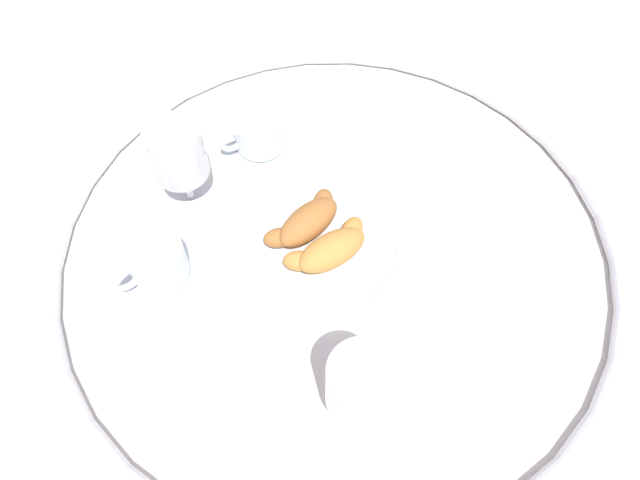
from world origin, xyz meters
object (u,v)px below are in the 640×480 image
(croissant_large, at_px, (331,249))
(juice_glass_right, at_px, (178,156))
(pastry_plate, at_px, (320,248))
(coffee_cup_near, at_px, (259,136))
(croissant_small, at_px, (307,221))
(juice_glass_left, at_px, (361,387))
(coffee_cup_far, at_px, (158,265))
(folded_napkin, at_px, (487,257))

(croissant_large, bearing_deg, juice_glass_right, 132.89)
(pastry_plate, distance_m, coffee_cup_near, 0.21)
(croissant_small, relative_size, juice_glass_left, 0.88)
(croissant_small, distance_m, juice_glass_right, 0.20)
(croissant_large, bearing_deg, juice_glass_left, -99.72)
(coffee_cup_far, height_order, folded_napkin, coffee_cup_far)
(juice_glass_right, relative_size, folded_napkin, 1.27)
(croissant_large, distance_m, juice_glass_right, 0.24)
(pastry_plate, relative_size, coffee_cup_far, 1.67)
(croissant_large, height_order, coffee_cup_far, same)
(juice_glass_left, bearing_deg, croissant_large, 80.28)
(coffee_cup_near, distance_m, coffee_cup_far, 0.26)
(croissant_large, distance_m, juice_glass_left, 0.21)
(pastry_plate, bearing_deg, coffee_cup_far, 171.97)
(croissant_small, distance_m, juice_glass_left, 0.26)
(coffee_cup_far, relative_size, juice_glass_left, 0.97)
(croissant_large, xyz_separation_m, juice_glass_right, (-0.16, 0.17, 0.05))
(coffee_cup_near, relative_size, coffee_cup_far, 1.00)
(coffee_cup_far, distance_m, juice_glass_right, 0.15)
(pastry_plate, bearing_deg, juice_glass_left, -96.95)
(croissant_small, bearing_deg, juice_glass_right, 140.06)
(pastry_plate, xyz_separation_m, folded_napkin, (0.22, -0.08, -0.01))
(coffee_cup_near, bearing_deg, coffee_cup_far, -135.65)
(juice_glass_left, bearing_deg, pastry_plate, 83.05)
(pastry_plate, bearing_deg, juice_glass_right, 135.71)
(coffee_cup_near, height_order, juice_glass_left, juice_glass_left)
(coffee_cup_near, bearing_deg, pastry_plate, -81.76)
(coffee_cup_near, distance_m, juice_glass_left, 0.44)
(pastry_plate, height_order, juice_glass_left, juice_glass_left)
(juice_glass_right, bearing_deg, croissant_large, -47.11)
(pastry_plate, bearing_deg, croissant_large, -72.82)
(croissant_large, relative_size, coffee_cup_near, 0.97)
(pastry_plate, height_order, coffee_cup_far, coffee_cup_far)
(croissant_large, height_order, coffee_cup_near, same)
(pastry_plate, height_order, croissant_large, croissant_large)
(croissant_small, bearing_deg, coffee_cup_near, 96.63)
(croissant_large, distance_m, folded_napkin, 0.22)
(coffee_cup_far, distance_m, folded_napkin, 0.45)
(croissant_large, xyz_separation_m, folded_napkin, (0.21, -0.06, -0.04))
(croissant_small, height_order, folded_napkin, croissant_small)
(folded_napkin, bearing_deg, juice_glass_left, -149.53)
(juice_glass_right, height_order, folded_napkin, juice_glass_right)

